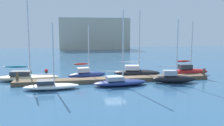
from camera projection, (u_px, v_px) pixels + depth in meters
name	position (u px, v px, depth m)	size (l,w,h in m)	color
ground_plane	(115.00, 81.00, 28.86)	(120.00, 120.00, 0.00)	#2D567A
dock_pier	(115.00, 79.00, 28.83)	(23.71, 1.72, 0.47)	brown
dock_piling_near_end	(17.00, 78.00, 27.45)	(0.28, 0.28, 1.42)	brown
dock_piling_far_end	(204.00, 74.00, 30.07)	(0.28, 0.28, 1.42)	brown
sailboat_0	(26.00, 76.00, 29.36)	(7.80, 2.53, 9.79)	beige
sailboat_1	(51.00, 85.00, 24.84)	(5.83, 1.95, 6.96)	white
sailboat_2	(87.00, 74.00, 30.67)	(5.22, 2.52, 6.87)	navy
sailboat_3	(120.00, 82.00, 26.52)	(6.27, 2.38, 8.37)	navy
sailboat_4	(136.00, 72.00, 32.30)	(6.65, 3.37, 8.87)	black
sailboat_5	(174.00, 78.00, 27.96)	(5.31, 2.17, 7.47)	black
sailboat_6	(188.00, 71.00, 32.65)	(5.84, 1.77, 7.42)	#B21E1E
mooring_buoy_red	(46.00, 71.00, 35.06)	(0.53, 0.53, 0.53)	red
harbor_building_distant	(94.00, 34.00, 80.56)	(22.96, 9.74, 10.33)	#BCB299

